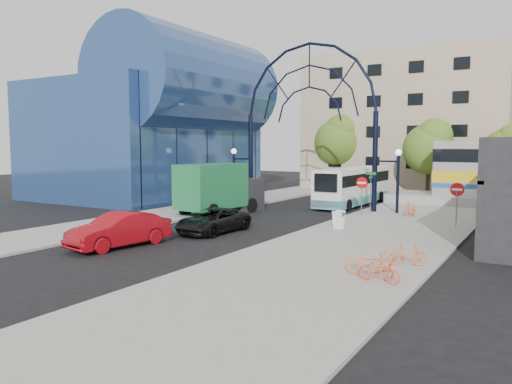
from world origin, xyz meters
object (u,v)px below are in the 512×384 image
Objects in this scene: stop_sign at (362,186)px; bike_near_a at (415,209)px; tree_north_b at (340,140)px; green_truck at (220,189)px; street_name_sign at (371,184)px; tree_north_a at (430,146)px; red_sedan at (119,230)px; gateway_arch at (309,92)px; bike_far_b at (407,254)px; black_suv at (213,221)px; bike_far_c at (370,263)px; sandwich_board at (339,217)px; bike_near_b at (408,209)px; do_not_enter_sign at (457,194)px; tree_north_c at (508,150)px; city_bus at (354,186)px; bike_far_a at (379,271)px.

stop_sign reaches higher than bike_near_a.
green_truck is at bearing -89.89° from tree_north_b.
tree_north_a reaches higher than street_name_sign.
stop_sign is at bearing 77.15° from red_sedan.
gateway_arch reaches higher than tree_north_a.
green_truck is at bearing 111.10° from red_sedan.
bike_far_b is (12.41, 2.72, -0.23)m from red_sedan.
green_truck reaches higher than street_name_sign.
bike_far_c is (10.24, -4.91, -0.04)m from black_suv.
street_name_sign is 10.08m from green_truck.
red_sedan is at bearing -112.59° from street_name_sign.
stop_sign is 0.51× the size of red_sedan.
sandwich_board is 7.34m from bike_near_b.
black_suv is at bearing -104.24° from tree_north_a.
green_truck is at bearing -160.73° from bike_near_b.
do_not_enter_sign reaches higher than sandwich_board.
tree_north_b is 28.60m from black_suv.
tree_north_c reaches higher than bike_near_b.
bike_near_b is (11.39, 4.89, -1.14)m from green_truck.
stop_sign reaches higher than do_not_enter_sign.
stop_sign is 0.24× the size of city_bus.
stop_sign is 0.36× the size of tree_north_a.
city_bus is at bearing 126.93° from bike_near_a.
street_name_sign reaches higher than black_suv.
tree_north_a is 4.61× the size of bike_far_a.
black_suv is (-5.56, -4.00, -0.09)m from sandwich_board.
tree_north_c is at bearing -7.12° from tree_north_b.
stop_sign is at bearing 33.12° from bike_far_c.
bike_far_a is (5.57, -16.02, -1.61)m from street_name_sign.
green_truck is at bearing 35.89° from bike_far_b.
bike_near_a is (7.87, 11.37, -0.11)m from black_suv.
tree_north_b is at bearing 115.83° from stop_sign.
street_name_sign is 6.78m from sandwich_board.
bike_far_a is at bearing 152.34° from bike_far_b.
bike_far_c reaches higher than bike_far_a.
green_truck reaches higher than red_sedan.
street_name_sign is 0.43× the size of tree_north_c.
street_name_sign reaches higher than stop_sign.
tree_north_b is at bearing 110.43° from bike_near_a.
tree_north_b is 5.27× the size of bike_far_a.
gateway_arch is at bearing 44.22° from bike_far_c.
tree_north_a reaches higher than bike_near_b.
bike_far_a is (12.20, -0.09, -0.28)m from red_sedan.
tree_north_c reaches higher than sandwich_board.
bike_far_b is 2.42m from bike_far_c.
tree_north_a is at bearing 66.64° from green_truck.
bike_far_b is (6.18, -12.61, -1.43)m from stop_sign.
bike_near_b is (1.95, 7.07, -0.16)m from sandwich_board.
tree_north_a is 13.57m from bike_near_b.
bike_far_c is (-0.70, -2.32, 0.05)m from bike_far_b.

